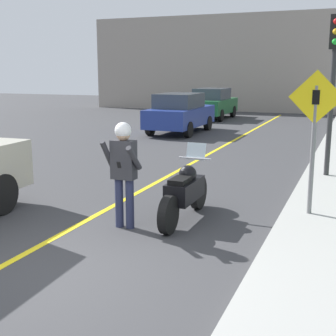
# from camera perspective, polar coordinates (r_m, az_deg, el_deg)

# --- Properties ---
(ground_plane) EXTENTS (80.00, 80.00, 0.00)m
(ground_plane) POSITION_cam_1_polar(r_m,az_deg,el_deg) (6.56, -15.18, -12.09)
(ground_plane) COLOR #38383A
(road_center_line) EXTENTS (0.12, 36.00, 0.01)m
(road_center_line) POSITION_cam_1_polar(r_m,az_deg,el_deg) (11.85, 0.12, -0.93)
(road_center_line) COLOR yellow
(road_center_line) RESTS_ON ground
(building_backdrop) EXTENTS (28.00, 1.20, 6.19)m
(building_backdrop) POSITION_cam_1_polar(r_m,az_deg,el_deg) (30.95, 15.55, 12.24)
(building_backdrop) COLOR gray
(building_backdrop) RESTS_ON ground
(motorcycle) EXTENTS (0.62, 2.17, 1.30)m
(motorcycle) POSITION_cam_1_polar(r_m,az_deg,el_deg) (8.26, 2.08, -2.97)
(motorcycle) COLOR black
(motorcycle) RESTS_ON ground
(person_biker) EXTENTS (0.59, 0.48, 1.79)m
(person_biker) POSITION_cam_1_polar(r_m,az_deg,el_deg) (7.74, -5.44, 0.55)
(person_biker) COLOR #282D4C
(person_biker) RESTS_ON ground
(crossing_sign) EXTENTS (0.91, 0.08, 2.47)m
(crossing_sign) POSITION_cam_1_polar(r_m,az_deg,el_deg) (8.32, 17.39, 4.57)
(crossing_sign) COLOR slate
(crossing_sign) RESTS_ON sidewalk_curb
(traffic_light) EXTENTS (0.26, 0.30, 3.70)m
(traffic_light) POSITION_cam_1_polar(r_m,az_deg,el_deg) (11.60, 19.55, 11.68)
(traffic_light) COLOR #2D2D30
(traffic_light) RESTS_ON sidewalk_curb
(parked_car_blue) EXTENTS (1.88, 4.20, 1.68)m
(parked_car_blue) POSITION_cam_1_polar(r_m,az_deg,el_deg) (20.06, 1.47, 6.74)
(parked_car_blue) COLOR black
(parked_car_blue) RESTS_ON ground
(parked_car_green) EXTENTS (1.88, 4.20, 1.68)m
(parked_car_green) POSITION_cam_1_polar(r_m,az_deg,el_deg) (26.20, 5.44, 7.86)
(parked_car_green) COLOR black
(parked_car_green) RESTS_ON ground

